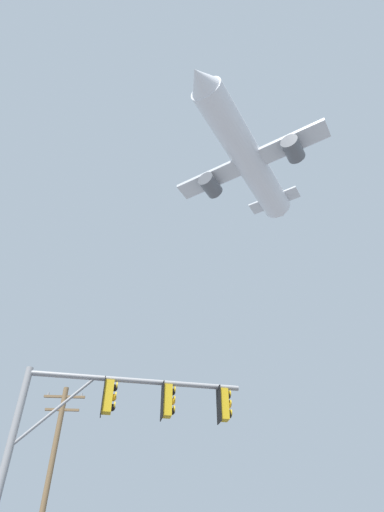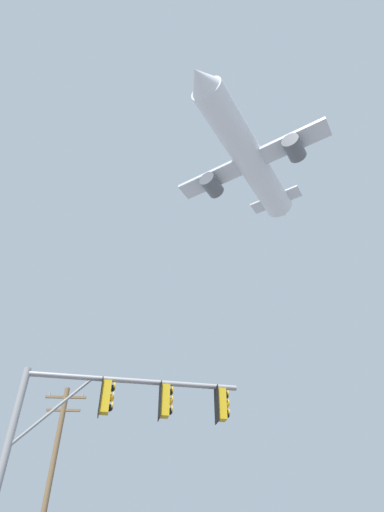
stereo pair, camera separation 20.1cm
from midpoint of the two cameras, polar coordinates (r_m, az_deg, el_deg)
name	(u,v)px [view 1 (the left image)]	position (r m, az deg, el deg)	size (l,w,h in m)	color
signal_pole_near	(112,421)	(12.19, -11.71, -21.84)	(6.21, 1.03, 5.97)	gray
utility_pole	(49,477)	(23.59, -19.76, -27.28)	(2.20, 0.28, 9.46)	brown
airplane	(247,157)	(47.07, 7.58, 13.70)	(16.23, 20.60, 6.33)	white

